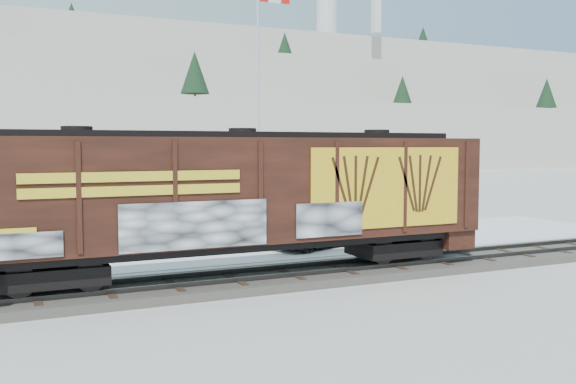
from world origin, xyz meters
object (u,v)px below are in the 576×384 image
flagpole (260,137)px  car_dark (315,234)px  car_white (153,234)px  hopper_railcar (243,195)px  car_silver (31,240)px

flagpole → car_dark: bearing=-90.1°
car_white → car_dark: size_ratio=1.07×
hopper_railcar → car_white: 8.05m
car_white → car_dark: (6.80, -2.02, -0.14)m
hopper_railcar → flagpole: size_ratio=1.29×
hopper_railcar → car_silver: bearing=127.5°
car_silver → car_dark: car_silver is taller
flagpole → car_dark: (-0.02, -6.40, -4.41)m
flagpole → car_white: bearing=-147.3°
flagpole → car_silver: (-11.70, -4.06, -4.25)m
hopper_railcar → flagpole: flagpole is taller
hopper_railcar → flagpole: (5.60, 12.02, 2.07)m
hopper_railcar → flagpole: 13.42m
hopper_railcar → car_white: size_ratio=3.73×
flagpole → car_silver: flagpole is taller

